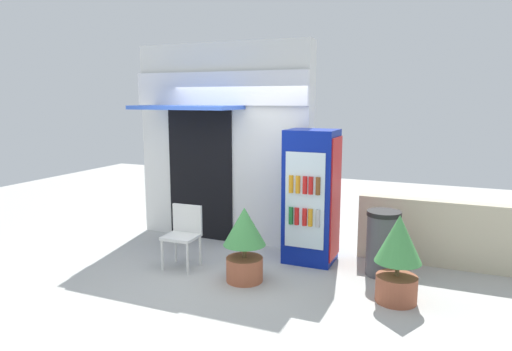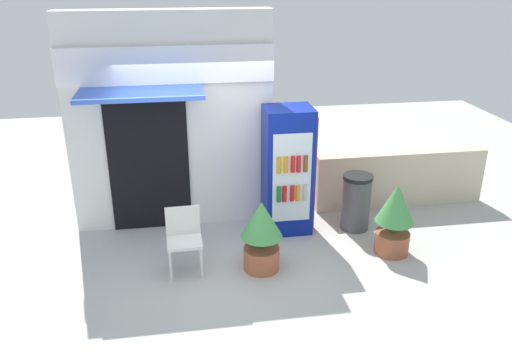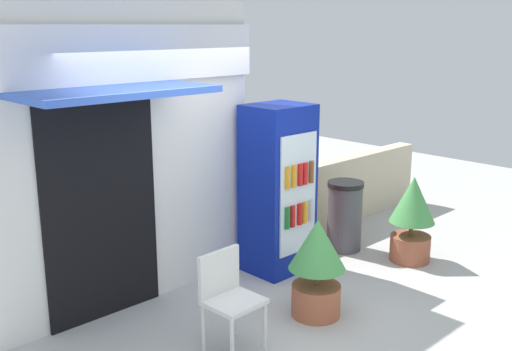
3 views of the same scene
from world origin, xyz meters
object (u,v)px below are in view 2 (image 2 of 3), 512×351
at_px(drink_cooler, 288,171).
at_px(potted_plant_near_shop, 262,232).
at_px(plastic_chair, 184,235).
at_px(potted_plant_curbside, 395,216).
at_px(trash_bin, 356,202).

distance_m(drink_cooler, potted_plant_near_shop, 1.26).
xyz_separation_m(plastic_chair, potted_plant_curbside, (2.86, -0.03, 0.06)).
distance_m(plastic_chair, potted_plant_near_shop, 1.01).
bearing_deg(potted_plant_curbside, plastic_chair, 179.46).
height_order(potted_plant_near_shop, trash_bin, potted_plant_near_shop).
xyz_separation_m(drink_cooler, potted_plant_near_shop, (-0.57, -1.05, -0.41)).
xyz_separation_m(drink_cooler, plastic_chair, (-1.56, -0.90, -0.44)).
bearing_deg(potted_plant_near_shop, potted_plant_curbside, 3.84).
bearing_deg(trash_bin, plastic_chair, -163.85).
xyz_separation_m(potted_plant_curbside, trash_bin, (-0.27, 0.78, -0.13)).
xyz_separation_m(drink_cooler, potted_plant_curbside, (1.30, -0.92, -0.38)).
height_order(drink_cooler, trash_bin, drink_cooler).
distance_m(potted_plant_curbside, trash_bin, 0.83).
height_order(potted_plant_curbside, trash_bin, potted_plant_curbside).
height_order(potted_plant_near_shop, potted_plant_curbside, potted_plant_curbside).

